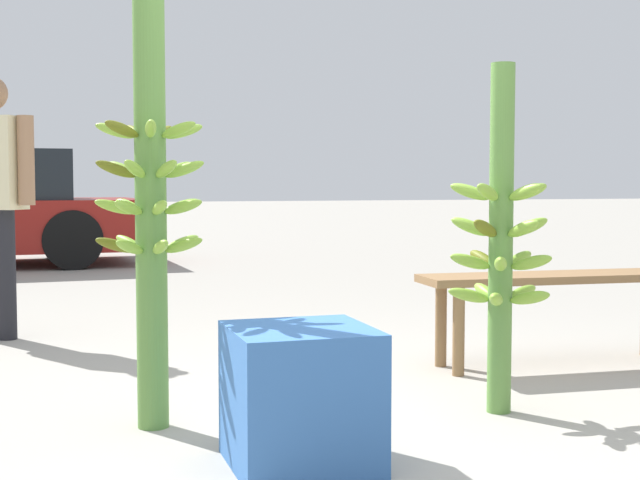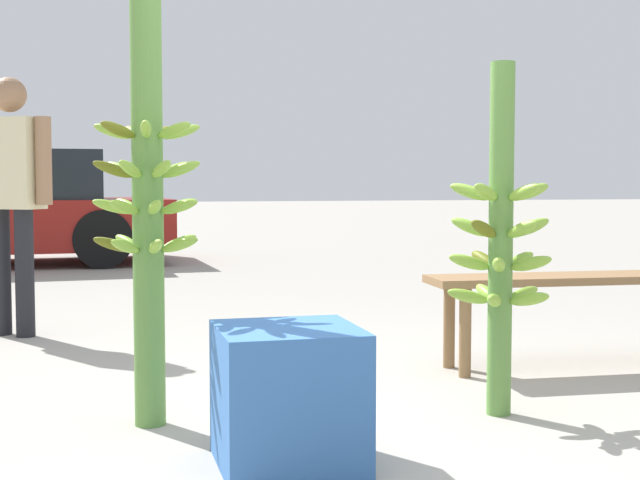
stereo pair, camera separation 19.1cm
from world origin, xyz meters
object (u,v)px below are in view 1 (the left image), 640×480
Objects in this scene: banana_stalk_left at (151,205)px; produce_crate at (301,397)px; market_bench at (558,289)px; banana_stalk_center at (501,241)px.

banana_stalk_left is 3.61× the size of produce_crate.
produce_crate is (-1.75, -1.20, -0.17)m from market_bench.
produce_crate is (0.42, -0.63, -0.64)m from banana_stalk_left.
market_bench is (2.17, 0.57, -0.47)m from banana_stalk_left.
banana_stalk_left is at bearing 172.05° from banana_stalk_center.
banana_stalk_left reaches higher than produce_crate.
market_bench is at bearing 14.71° from banana_stalk_left.
banana_stalk_left is 2.29m from market_bench.
banana_stalk_center is (1.41, -0.20, -0.16)m from banana_stalk_left.
banana_stalk_center is 1.18m from produce_crate.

